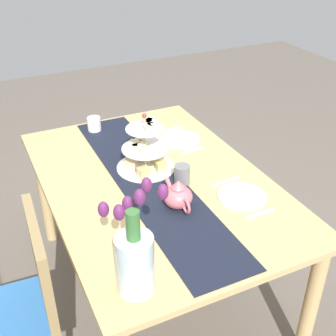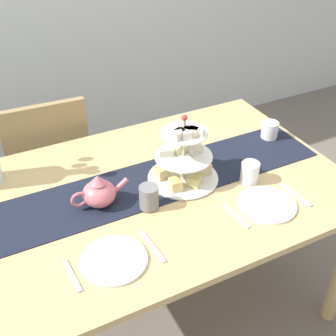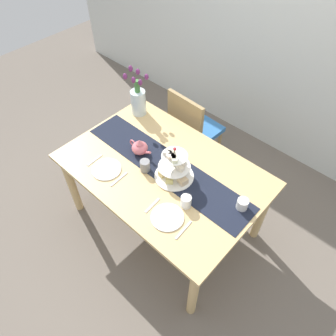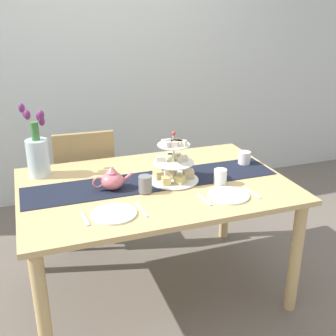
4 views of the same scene
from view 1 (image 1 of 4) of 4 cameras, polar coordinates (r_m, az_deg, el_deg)
name	(u,v)px [view 1 (image 1 of 4)]	position (r m, az deg, el deg)	size (l,w,h in m)	color
ground_plane	(157,288)	(2.67, -1.42, -15.16)	(8.00, 8.00, 0.00)	#6B6056
dining_table	(155,196)	(2.24, -1.63, -3.61)	(1.56, 1.04, 0.75)	tan
chair_left	(19,309)	(1.99, -18.65, -16.89)	(0.44, 0.44, 0.91)	#9C8254
table_runner	(149,181)	(2.18, -2.48, -1.64)	(1.52, 0.31, 0.00)	black
tiered_cake_stand	(145,152)	(2.23, -3.00, 2.13)	(0.30, 0.30, 0.30)	beige
teapot	(178,196)	(1.96, 1.32, -3.63)	(0.24, 0.13, 0.14)	#D66B75
tulip_vase	(135,257)	(1.53, -4.30, -11.37)	(0.14, 0.21, 0.46)	silver
cream_jug	(94,124)	(2.68, -9.50, 5.59)	(0.08, 0.08, 0.09)	white
dinner_plate_left	(242,196)	(2.09, 9.51, -3.62)	(0.23, 0.23, 0.01)	white
fork_left	(260,214)	(1.99, 11.81, -5.79)	(0.02, 0.15, 0.01)	silver
knife_left	(225,181)	(2.19, 7.42, -1.72)	(0.01, 0.17, 0.01)	silver
dinner_plate_right	(180,139)	(2.55, 1.57, 3.76)	(0.23, 0.23, 0.01)	white
fork_right	(192,150)	(2.44, 3.10, 2.30)	(0.02, 0.15, 0.01)	silver
knife_right	(169,129)	(2.67, 0.17, 5.02)	(0.01, 0.17, 0.01)	silver
mug_grey	(182,174)	(2.13, 1.81, -0.84)	(0.08, 0.08, 0.10)	slate
mug_white_text	(153,136)	(2.50, -1.98, 4.17)	(0.08, 0.08, 0.10)	white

